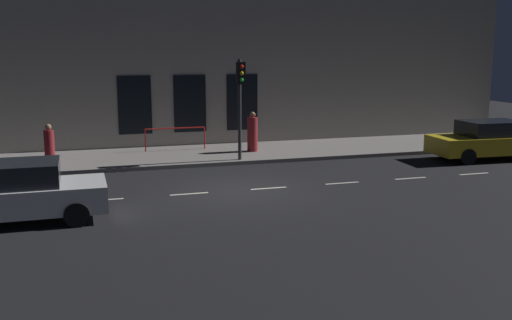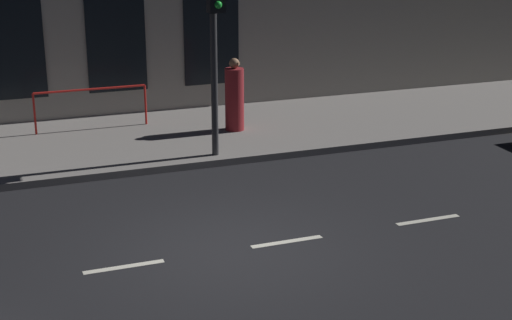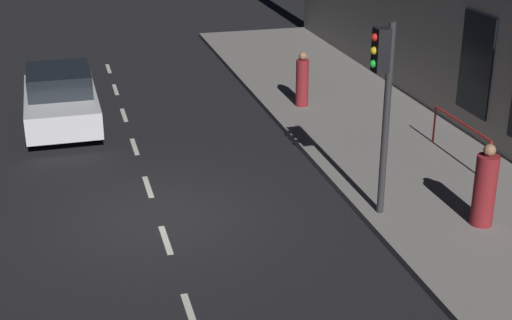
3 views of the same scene
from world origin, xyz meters
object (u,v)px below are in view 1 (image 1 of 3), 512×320
pedestrian_0 (252,133)px  parked_car_0 (22,192)px  traffic_light (240,91)px  parked_car_1 (488,140)px  pedestrian_1 (49,147)px

pedestrian_0 → parked_car_0: bearing=5.0°
traffic_light → parked_car_1: size_ratio=0.84×
pedestrian_1 → parked_car_1: bearing=-9.6°
parked_car_0 → pedestrian_0: (7.79, -8.49, 0.12)m
pedestrian_0 → pedestrian_1: size_ratio=1.06×
parked_car_0 → traffic_light: bearing=128.1°
parked_car_1 → pedestrian_1: (2.73, 17.01, 0.09)m
parked_car_1 → pedestrian_0: size_ratio=2.76×
parked_car_0 → pedestrian_1: 6.76m
parked_car_1 → pedestrian_1: bearing=83.4°
pedestrian_0 → pedestrian_1: bearing=-30.2°
traffic_light → parked_car_1: 10.30m
parked_car_1 → traffic_light: bearing=81.4°
parked_car_0 → parked_car_1: size_ratio=0.89×
traffic_light → parked_car_0: bearing=128.6°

